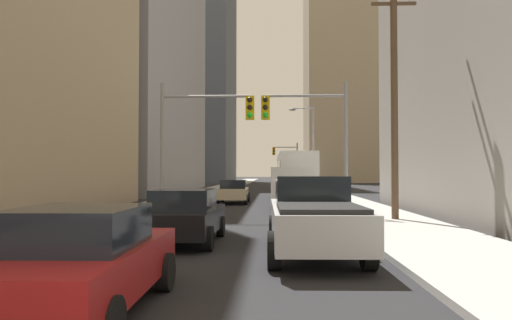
# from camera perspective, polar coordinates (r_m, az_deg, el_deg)

# --- Properties ---
(sidewalk_left) EXTENTS (3.75, 160.00, 0.15)m
(sidewalk_left) POSITION_cam_1_polar(r_m,az_deg,el_deg) (52.58, -4.66, -3.63)
(sidewalk_left) COLOR #9E9E99
(sidewalk_left) RESTS_ON ground
(sidewalk_right) EXTENTS (3.75, 160.00, 0.15)m
(sidewalk_right) POSITION_cam_1_polar(r_m,az_deg,el_deg) (52.40, 7.10, -3.63)
(sidewalk_right) COLOR #9E9E99
(sidewalk_right) RESTS_ON ground
(city_bus) EXTENTS (2.67, 11.53, 3.40)m
(city_bus) POSITION_cam_1_polar(r_m,az_deg,el_deg) (35.50, 4.81, -1.64)
(city_bus) COLOR silver
(city_bus) RESTS_ON ground
(pickup_truck_silver) EXTENTS (2.20, 5.44, 1.90)m
(pickup_truck_silver) POSITION_cam_1_polar(r_m,az_deg,el_deg) (11.47, 7.10, -6.86)
(pickup_truck_silver) COLOR #B7BABF
(pickup_truck_silver) RESTS_ON ground
(cargo_van_white) EXTENTS (2.16, 5.27, 2.26)m
(cargo_van_white) POSITION_cam_1_polar(r_m,az_deg,el_deg) (24.84, 4.37, -3.18)
(cargo_van_white) COLOR white
(cargo_van_white) RESTS_ON ground
(sedan_red) EXTENTS (1.95, 4.23, 1.52)m
(sedan_red) POSITION_cam_1_polar(r_m,az_deg,el_deg) (7.03, -20.80, -11.50)
(sedan_red) COLOR maroon
(sedan_red) RESTS_ON ground
(sedan_black) EXTENTS (1.95, 4.21, 1.52)m
(sedan_black) POSITION_cam_1_polar(r_m,az_deg,el_deg) (13.30, -8.80, -6.82)
(sedan_black) COLOR black
(sedan_black) RESTS_ON ground
(sedan_beige) EXTENTS (1.95, 4.24, 1.52)m
(sedan_beige) POSITION_cam_1_polar(r_m,az_deg,el_deg) (29.84, -2.79, -3.89)
(sedan_beige) COLOR #C6B793
(sedan_beige) RESTS_ON ground
(traffic_signal_near_left) EXTENTS (4.22, 0.44, 6.00)m
(traffic_signal_near_left) POSITION_cam_1_polar(r_m,az_deg,el_deg) (20.79, -6.63, 4.17)
(traffic_signal_near_left) COLOR gray
(traffic_signal_near_left) RESTS_ON ground
(traffic_signal_near_right) EXTENTS (3.83, 0.44, 6.00)m
(traffic_signal_near_right) POSITION_cam_1_polar(r_m,az_deg,el_deg) (20.61, 6.54, 4.17)
(traffic_signal_near_right) COLOR gray
(traffic_signal_near_right) RESTS_ON ground
(traffic_signal_far_right) EXTENTS (3.44, 0.44, 6.00)m
(traffic_signal_far_right) POSITION_cam_1_polar(r_m,az_deg,el_deg) (62.41, 3.79, 0.33)
(traffic_signal_far_right) COLOR gray
(traffic_signal_far_right) RESTS_ON ground
(utility_pole_right) EXTENTS (2.20, 0.28, 10.21)m
(utility_pole_right) POSITION_cam_1_polar(r_m,az_deg,el_deg) (19.55, 16.68, 8.49)
(utility_pole_right) COLOR brown
(utility_pole_right) RESTS_ON ground
(street_lamp_right) EXTENTS (2.08, 0.32, 7.50)m
(street_lamp_right) POSITION_cam_1_polar(r_m,az_deg,el_deg) (38.40, 6.64, 2.21)
(street_lamp_right) COLOR gray
(street_lamp_right) RESTS_ON ground
(building_left_mid_office) EXTENTS (24.86, 28.79, 30.22)m
(building_left_mid_office) POSITION_cam_1_polar(r_m,az_deg,el_deg) (54.80, -21.92, 12.42)
(building_left_mid_office) COLOR #93939E
(building_left_mid_office) RESTS_ON ground
(building_left_far_tower) EXTENTS (21.71, 23.95, 71.28)m
(building_left_far_tower) POSITION_cam_1_polar(r_m,az_deg,el_deg) (102.39, -9.36, 17.67)
(building_left_far_tower) COLOR #4C515B
(building_left_far_tower) RESTS_ON ground
(building_right_far_highrise) EXTENTS (24.56, 18.05, 63.23)m
(building_right_far_highrise) POSITION_cam_1_polar(r_m,az_deg,el_deg) (102.28, 13.29, 15.34)
(building_right_far_highrise) COLOR tan
(building_right_far_highrise) RESTS_ON ground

